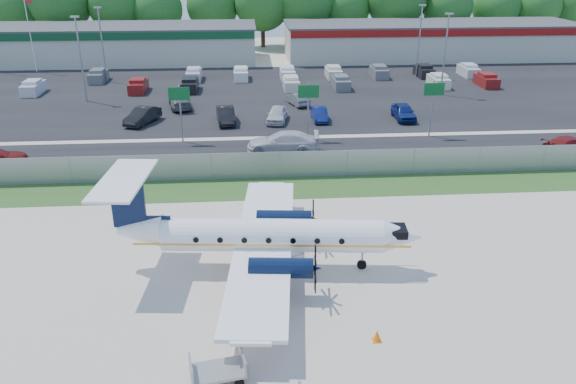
{
  "coord_description": "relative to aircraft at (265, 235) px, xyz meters",
  "views": [
    {
      "loc": [
        -2.22,
        -24.39,
        15.57
      ],
      "look_at": [
        0.0,
        6.0,
        2.3
      ],
      "focal_mm": 35.0,
      "sensor_mm": 36.0,
      "label": 1
    }
  ],
  "objects": [
    {
      "name": "pushback_tug",
      "position": [
        0.56,
        -0.16,
        -1.28
      ],
      "size": [
        3.03,
        2.72,
        1.4
      ],
      "color": "white",
      "rests_on": "ground"
    },
    {
      "name": "cone_starboard_wing",
      "position": [
        0.65,
        5.35,
        -1.68
      ],
      "size": [
        0.4,
        0.4,
        0.56
      ],
      "color": "orange",
      "rests_on": "ground"
    },
    {
      "name": "grass_verge",
      "position": [
        1.53,
        10.69,
        -1.94
      ],
      "size": [
        170.0,
        4.0,
        0.02
      ],
      "primitive_type": "cube",
      "color": "#2D561E",
      "rests_on": "ground"
    },
    {
      "name": "tree_line",
      "position": [
        1.53,
        72.69,
        -1.95
      ],
      "size": [
        112.0,
        6.0,
        14.0
      ],
      "primitive_type": null,
      "color": "#20601C",
      "rests_on": "ground"
    },
    {
      "name": "parked_car_a",
      "position": [
        -10.85,
        27.56,
        -1.95
      ],
      "size": [
        3.24,
        4.91,
        1.53
      ],
      "primitive_type": "imported",
      "rotation": [
        0.0,
        0.0,
        -0.38
      ],
      "color": "black",
      "rests_on": "ground"
    },
    {
      "name": "parked_car_g",
      "position": [
        4.63,
        33.46,
        -1.95
      ],
      "size": [
        2.57,
        4.18,
        1.3
      ],
      "primitive_type": "imported",
      "rotation": [
        0.0,
        0.0,
        3.47
      ],
      "color": "#595B5E",
      "rests_on": "ground"
    },
    {
      "name": "light_pole_se",
      "position": [
        21.53,
        46.69,
        3.28
      ],
      "size": [
        0.9,
        0.35,
        9.09
      ],
      "color": "gray",
      "rests_on": "ground"
    },
    {
      "name": "cone_port_wing",
      "position": [
        4.56,
        -6.38,
        -1.7
      ],
      "size": [
        0.38,
        0.38,
        0.54
      ],
      "color": "orange",
      "rests_on": "ground"
    },
    {
      "name": "baggage_cart_near",
      "position": [
        -2.17,
        -8.35,
        -1.43
      ],
      "size": [
        2.32,
        1.64,
        1.11
      ],
      "color": "gray",
      "rests_on": "ground"
    },
    {
      "name": "sign_mid",
      "position": [
        4.53,
        21.59,
        1.66
      ],
      "size": [
        1.8,
        0.26,
        5.0
      ],
      "color": "gray",
      "rests_on": "ground"
    },
    {
      "name": "building_east",
      "position": [
        27.53,
        60.67,
        0.68
      ],
      "size": [
        44.4,
        12.4,
        5.24
      ],
      "color": "beige",
      "rests_on": "ground"
    },
    {
      "name": "far_parking_rows",
      "position": [
        1.53,
        43.69,
        -1.95
      ],
      "size": [
        56.0,
        10.0,
        1.6
      ],
      "primitive_type": null,
      "color": "gray",
      "rests_on": "ground"
    },
    {
      "name": "light_pole_nw",
      "position": [
        -18.47,
        36.69,
        3.28
      ],
      "size": [
        0.9,
        0.35,
        9.09
      ],
      "color": "gray",
      "rests_on": "ground"
    },
    {
      "name": "parked_car_d",
      "position": [
        6.29,
        27.38,
        -1.95
      ],
      "size": [
        1.42,
        3.93,
        1.29
      ],
      "primitive_type": "imported",
      "rotation": [
        0.0,
        0.0,
        0.01
      ],
      "color": "navy",
      "rests_on": "ground"
    },
    {
      "name": "light_pole_sw",
      "position": [
        -18.47,
        46.69,
        3.28
      ],
      "size": [
        0.9,
        0.35,
        9.09
      ],
      "color": "gray",
      "rests_on": "ground"
    },
    {
      "name": "access_road",
      "position": [
        1.53,
        17.69,
        -1.94
      ],
      "size": [
        170.0,
        8.0,
        0.02
      ],
      "primitive_type": "cube",
      "color": "black",
      "rests_on": "ground"
    },
    {
      "name": "flagpole_east",
      "position": [
        -29.4,
        53.69,
        3.69
      ],
      "size": [
        1.06,
        0.12,
        10.0
      ],
      "color": "white",
      "rests_on": "ground"
    },
    {
      "name": "aircraft",
      "position": [
        0.0,
        0.0,
        0.0
      ],
      "size": [
        16.41,
        16.16,
        5.05
      ],
      "color": "white",
      "rests_on": "ground"
    },
    {
      "name": "parked_car_f",
      "position": [
        -7.87,
        33.15,
        -1.95
      ],
      "size": [
        3.11,
        5.55,
        1.52
      ],
      "primitive_type": "imported",
      "rotation": [
        0.0,
        0.0,
        3.34
      ],
      "color": "#595B5E",
      "rests_on": "ground"
    },
    {
      "name": "ground",
      "position": [
        1.53,
        -1.31,
        -1.95
      ],
      "size": [
        170.0,
        170.0,
        0.0
      ],
      "primitive_type": "plane",
      "color": "beige",
      "rests_on": "ground"
    },
    {
      "name": "road_car_mid",
      "position": [
        2.09,
        18.29,
        -1.95
      ],
      "size": [
        6.17,
        3.06,
        1.72
      ],
      "primitive_type": "imported",
      "rotation": [
        0.0,
        0.0,
        -1.68
      ],
      "color": "silver",
      "rests_on": "ground"
    },
    {
      "name": "perimeter_fence",
      "position": [
        1.53,
        12.69,
        -0.95
      ],
      "size": [
        120.0,
        0.06,
        1.99
      ],
      "color": "gray",
      "rests_on": "ground"
    },
    {
      "name": "parking_lot",
      "position": [
        1.53,
        38.69,
        -1.94
      ],
      "size": [
        170.0,
        32.0,
        0.02
      ],
      "primitive_type": "cube",
      "color": "black",
      "rests_on": "ground"
    },
    {
      "name": "sign_left",
      "position": [
        -6.47,
        21.59,
        1.66
      ],
      "size": [
        1.8,
        0.26,
        5.0
      ],
      "color": "gray",
      "rests_on": "ground"
    },
    {
      "name": "parked_car_c",
      "position": [
        2.11,
        27.23,
        -1.95
      ],
      "size": [
        2.49,
        4.6,
        1.49
      ],
      "primitive_type": "imported",
      "rotation": [
        0.0,
        0.0,
        -0.18
      ],
      "color": "silver",
      "rests_on": "ground"
    },
    {
      "name": "light_pole_ne",
      "position": [
        21.53,
        36.69,
        3.28
      ],
      "size": [
        0.9,
        0.35,
        9.09
      ],
      "color": "gray",
      "rests_on": "ground"
    },
    {
      "name": "building_west",
      "position": [
        -22.47,
        60.67,
        0.68
      ],
      "size": [
        46.4,
        12.4,
        5.24
      ],
      "color": "beige",
      "rests_on": "ground"
    },
    {
      "name": "road_car_east",
      "position": [
        25.57,
        16.2,
        -1.95
      ],
      "size": [
        5.43,
        3.77,
        1.46
      ],
      "primitive_type": "imported",
      "rotation": [
        0.0,
        0.0,
        1.95
      ],
      "color": "maroon",
      "rests_on": "ground"
    },
    {
      "name": "parked_car_e",
      "position": [
        14.61,
        27.13,
        -1.95
      ],
      "size": [
        1.85,
        4.52,
        1.53
      ],
      "primitive_type": "imported",
      "rotation": [
        0.0,
        0.0,
        -0.01
      ],
      "color": "navy",
      "rests_on": "ground"
    },
    {
      "name": "parked_car_b",
      "position": [
        -2.86,
        27.22,
        -1.95
      ],
      "size": [
        2.12,
        4.79,
        1.53
      ],
      "primitive_type": "imported",
      "rotation": [
        0.0,
        0.0,
        0.11
      ],
      "color": "black",
      "rests_on": "ground"
    },
    {
      "name": "sign_right",
      "position": [
        15.53,
        21.59,
        1.66
      ],
      "size": [
        1.8,
        0.26,
        5.0
      ],
      "color": "gray",
      "rests_on": "ground"
    }
  ]
}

